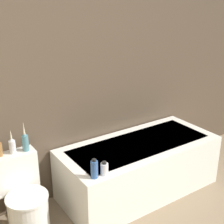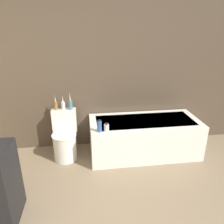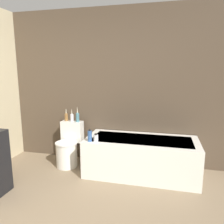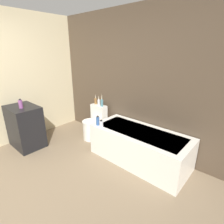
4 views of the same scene
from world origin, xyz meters
name	(u,v)px [view 3 (image 3 of 4)]	position (x,y,z in m)	size (l,w,h in m)	color
wall_back_tiled	(105,88)	(0.00, 2.29, 1.30)	(6.40, 0.06, 2.60)	brown
bathtub	(141,156)	(0.68, 1.86, 0.29)	(1.69, 0.76, 0.57)	white
toilet	(68,147)	(-0.56, 1.92, 0.31)	(0.37, 0.52, 0.72)	white
vase_gold	(66,116)	(-0.67, 2.12, 0.80)	(0.06, 0.06, 0.23)	olive
vase_silver	(72,117)	(-0.56, 2.11, 0.79)	(0.06, 0.06, 0.23)	silver
vase_bronze	(78,117)	(-0.44, 2.09, 0.81)	(0.06, 0.06, 0.28)	teal
shampoo_bottle_tall	(90,136)	(-0.04, 1.57, 0.65)	(0.06, 0.06, 0.18)	#335999
shampoo_bottle_short	(96,138)	(0.05, 1.57, 0.62)	(0.07, 0.07, 0.13)	silver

